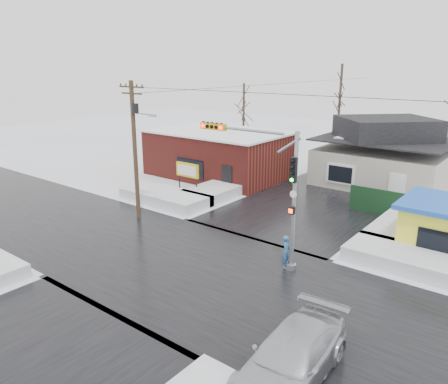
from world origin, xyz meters
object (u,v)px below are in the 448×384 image
Objects in this scene: traffic_signal at (267,178)px; marquee_sign at (187,171)px; pedestrian at (286,252)px; utility_pole at (135,143)px; kiosk at (445,227)px; car at (292,357)px.

traffic_signal reaches higher than marquee_sign.
marquee_sign is 14.25m from pedestrian.
pedestrian is (11.59, -0.46, -4.26)m from utility_pole.
pedestrian is at bearing -130.01° from kiosk.
utility_pole is 18.09m from car.
marquee_sign is (-1.07, 5.99, -3.19)m from utility_pole.
kiosk reaches higher than marquee_sign.
traffic_signal is 1.24× the size of car.
marquee_sign is 0.55× the size of kiosk.
marquee_sign is at bearing 100.13° from utility_pole.
traffic_signal is at bearing -29.72° from marquee_sign.
traffic_signal is 0.78× the size of utility_pole.
marquee_sign is (-11.43, 6.53, -2.62)m from traffic_signal.
marquee_sign reaches higher than pedestrian.
pedestrian is (-5.83, -6.95, -0.61)m from kiosk.
utility_pole is 5.28× the size of pedestrian.
traffic_signal reaches higher than car.
utility_pole reaches higher than traffic_signal.
kiosk is at bearing 20.44° from utility_pole.
pedestrian is 8.25m from car.
pedestrian is 0.30× the size of car.
car is at bearing -51.53° from traffic_signal.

